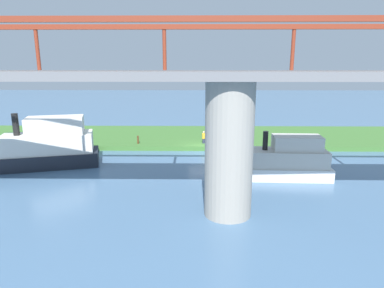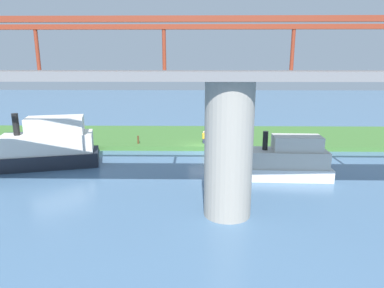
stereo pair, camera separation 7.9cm
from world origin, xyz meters
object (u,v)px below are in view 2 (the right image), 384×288
at_px(houseboat_blue, 46,147).
at_px(skiff_small, 286,161).
at_px(motorboat_white, 297,160).
at_px(bridge_pylon, 229,150).
at_px(person_on_bank, 204,137).
at_px(mooring_post, 138,140).

relative_size(houseboat_blue, skiff_small, 1.33).
xyz_separation_m(houseboat_blue, motorboat_white, (-23.00, -0.32, -1.30)).
height_order(houseboat_blue, motorboat_white, houseboat_blue).
relative_size(skiff_small, motorboat_white, 1.66).
height_order(bridge_pylon, houseboat_blue, bridge_pylon).
relative_size(bridge_pylon, skiff_small, 1.08).
bearing_deg(person_on_bank, bridge_pylon, 93.96).
xyz_separation_m(mooring_post, skiff_small, (-13.94, 9.79, 0.51)).
height_order(person_on_bank, motorboat_white, person_on_bank).
bearing_deg(houseboat_blue, mooring_post, -136.20).
height_order(skiff_small, motorboat_white, skiff_small).
distance_m(person_on_bank, skiff_small, 12.03).
bearing_deg(houseboat_blue, skiff_small, 172.24).
xyz_separation_m(houseboat_blue, skiff_small, (-21.15, 2.88, -0.40)).
xyz_separation_m(mooring_post, houseboat_blue, (7.21, 6.91, 0.90)).
relative_size(person_on_bank, mooring_post, 1.56).
relative_size(bridge_pylon, houseboat_blue, 0.82).
bearing_deg(houseboat_blue, bridge_pylon, 147.82).
bearing_deg(motorboat_white, person_on_bank, -38.90).
height_order(person_on_bank, mooring_post, person_on_bank).
distance_m(person_on_bank, houseboat_blue, 16.21).
xyz_separation_m(bridge_pylon, person_on_bank, (1.18, -17.05, -2.99)).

